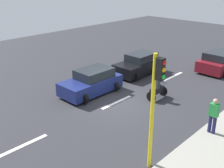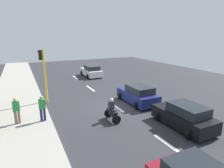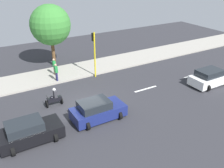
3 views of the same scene
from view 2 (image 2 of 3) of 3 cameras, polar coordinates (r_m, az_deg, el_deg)
The scene contains 13 objects.
ground_plane at distance 15.04m, azimuth 1.30°, elevation -7.14°, with size 40.00×60.00×0.10m, color #2D2D33.
sidewalk at distance 13.55m, azimuth -26.54°, elevation -10.71°, with size 4.00×60.00×0.15m, color #9E998E.
lane_stripe_far_north at distance 25.84m, azimuth -11.02°, elevation 1.95°, with size 0.20×2.40×0.01m, color white.
lane_stripe_north at distance 20.26m, azimuth -6.51°, elevation -1.32°, with size 0.20×2.40×0.01m, color white.
lane_stripe_mid at distance 15.02m, azimuth 1.30°, elevation -6.94°, with size 0.20×2.40×0.01m, color white.
lane_stripe_south at distance 10.62m, azimuth 17.06°, elevation -17.33°, with size 0.20×2.40×0.01m, color white.
car_white at distance 26.11m, azimuth -6.22°, elevation 3.84°, with size 2.28×4.13×1.52m.
car_dark_blue at distance 15.84m, azimuth 7.84°, elevation -3.23°, with size 2.26×3.87×1.52m.
car_black at distance 12.47m, azimuth 20.89°, elevation -9.08°, with size 2.20×3.91×1.52m.
motorcycle at distance 12.55m, azimuth 0.02°, elevation -8.25°, with size 0.60×1.30×1.53m.
pedestrian_near_signal at distance 13.10m, azimuth -26.87°, elevation -6.95°, with size 0.40×0.24×1.69m.
pedestrian_by_tree at distance 12.84m, azimuth -20.29°, elevation -6.67°, with size 0.40×0.24×1.69m.
traffic_light_corner at distance 16.02m, azimuth -20.04°, elevation 4.40°, with size 0.49×0.24×4.50m.
Camera 2 is at (6.45, 12.41, 5.49)m, focal length 30.31 mm.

